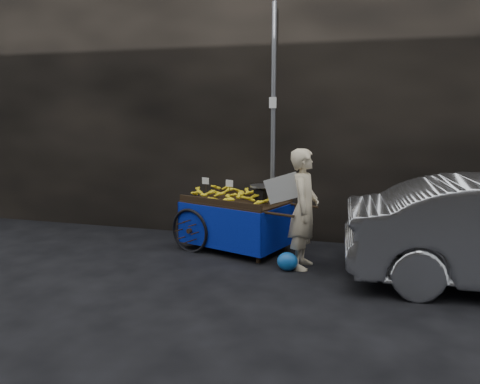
% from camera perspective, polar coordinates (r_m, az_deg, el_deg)
% --- Properties ---
extents(ground, '(80.00, 80.00, 0.00)m').
position_cam_1_polar(ground, '(7.08, -0.72, -8.75)').
color(ground, black).
rests_on(ground, ground).
extents(building_wall, '(13.50, 2.00, 5.00)m').
position_cam_1_polar(building_wall, '(9.18, 6.37, 11.22)').
color(building_wall, black).
rests_on(building_wall, ground).
extents(street_pole, '(0.12, 0.10, 4.00)m').
position_cam_1_polar(street_pole, '(7.91, 4.06, 7.96)').
color(street_pole, slate).
rests_on(street_pole, ground).
extents(banana_cart, '(2.39, 1.63, 1.19)m').
position_cam_1_polar(banana_cart, '(7.67, -0.82, -1.63)').
color(banana_cart, black).
rests_on(banana_cart, ground).
extents(vendor, '(0.81, 0.65, 1.74)m').
position_cam_1_polar(vendor, '(6.78, 7.79, -2.05)').
color(vendor, beige).
rests_on(vendor, ground).
extents(plastic_bag, '(0.30, 0.24, 0.27)m').
position_cam_1_polar(plastic_bag, '(6.79, 5.81, -8.43)').
color(plastic_bag, '#1759AF').
rests_on(plastic_bag, ground).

